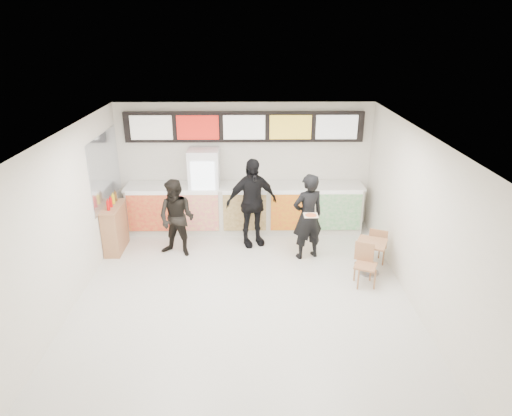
{
  "coord_description": "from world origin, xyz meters",
  "views": [
    {
      "loc": [
        0.13,
        -7.0,
        4.61
      ],
      "look_at": [
        0.24,
        1.2,
        1.33
      ],
      "focal_mm": 32.0,
      "sensor_mm": 36.0,
      "label": 1
    }
  ],
  "objects_px": {
    "service_counter": "(245,208)",
    "customer_main": "(308,217)",
    "condiment_ledge": "(115,228)",
    "customer_mid": "(252,203)",
    "cafe_table": "(371,252)",
    "customer_left": "(177,218)",
    "drinks_fridge": "(205,191)"
  },
  "relations": [
    {
      "from": "service_counter",
      "to": "customer_mid",
      "type": "bearing_deg",
      "value": -78.08
    },
    {
      "from": "drinks_fridge",
      "to": "customer_main",
      "type": "relative_size",
      "value": 1.08
    },
    {
      "from": "service_counter",
      "to": "customer_main",
      "type": "bearing_deg",
      "value": -46.77
    },
    {
      "from": "customer_main",
      "to": "drinks_fridge",
      "type": "bearing_deg",
      "value": -52.45
    },
    {
      "from": "drinks_fridge",
      "to": "customer_mid",
      "type": "relative_size",
      "value": 1.0
    },
    {
      "from": "customer_main",
      "to": "customer_mid",
      "type": "xyz_separation_m",
      "value": [
        -1.16,
        0.65,
        0.07
      ]
    },
    {
      "from": "service_counter",
      "to": "customer_mid",
      "type": "relative_size",
      "value": 2.78
    },
    {
      "from": "drinks_fridge",
      "to": "cafe_table",
      "type": "distance_m",
      "value": 4.07
    },
    {
      "from": "customer_mid",
      "to": "condiment_ledge",
      "type": "height_order",
      "value": "customer_mid"
    },
    {
      "from": "customer_mid",
      "to": "service_counter",
      "type": "bearing_deg",
      "value": 81.18
    },
    {
      "from": "customer_main",
      "to": "cafe_table",
      "type": "relative_size",
      "value": 1.3
    },
    {
      "from": "service_counter",
      "to": "cafe_table",
      "type": "distance_m",
      "value": 3.27
    },
    {
      "from": "customer_main",
      "to": "condiment_ledge",
      "type": "bearing_deg",
      "value": -25.6
    },
    {
      "from": "customer_mid",
      "to": "customer_left",
      "type": "bearing_deg",
      "value": 176.61
    },
    {
      "from": "customer_main",
      "to": "service_counter",
      "type": "bearing_deg",
      "value": -67.01
    },
    {
      "from": "customer_mid",
      "to": "condiment_ledge",
      "type": "xyz_separation_m",
      "value": [
        -2.98,
        -0.26,
        -0.47
      ]
    },
    {
      "from": "condiment_ledge",
      "to": "customer_mid",
      "type": "bearing_deg",
      "value": 4.94
    },
    {
      "from": "condiment_ledge",
      "to": "service_counter",
      "type": "bearing_deg",
      "value": 19.8
    },
    {
      "from": "customer_left",
      "to": "customer_main",
      "type": "bearing_deg",
      "value": 15.42
    },
    {
      "from": "drinks_fridge",
      "to": "customer_mid",
      "type": "distance_m",
      "value": 1.34
    },
    {
      "from": "cafe_table",
      "to": "condiment_ledge",
      "type": "xyz_separation_m",
      "value": [
        -5.32,
        1.09,
        0.05
      ]
    },
    {
      "from": "customer_mid",
      "to": "cafe_table",
      "type": "xyz_separation_m",
      "value": [
        2.34,
        -1.35,
        -0.52
      ]
    },
    {
      "from": "customer_main",
      "to": "customer_mid",
      "type": "bearing_deg",
      "value": -49.37
    },
    {
      "from": "customer_mid",
      "to": "condiment_ledge",
      "type": "bearing_deg",
      "value": 164.2
    },
    {
      "from": "service_counter",
      "to": "customer_main",
      "type": "relative_size",
      "value": 2.99
    },
    {
      "from": "customer_left",
      "to": "cafe_table",
      "type": "relative_size",
      "value": 1.18
    },
    {
      "from": "drinks_fridge",
      "to": "customer_mid",
      "type": "bearing_deg",
      "value": -35.26
    },
    {
      "from": "service_counter",
      "to": "customer_left",
      "type": "height_order",
      "value": "customer_left"
    },
    {
      "from": "drinks_fridge",
      "to": "condiment_ledge",
      "type": "height_order",
      "value": "drinks_fridge"
    },
    {
      "from": "drinks_fridge",
      "to": "condiment_ledge",
      "type": "relative_size",
      "value": 1.62
    },
    {
      "from": "customer_mid",
      "to": "condiment_ledge",
      "type": "distance_m",
      "value": 3.03
    },
    {
      "from": "customer_left",
      "to": "service_counter",
      "type": "bearing_deg",
      "value": 59.98
    }
  ]
}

